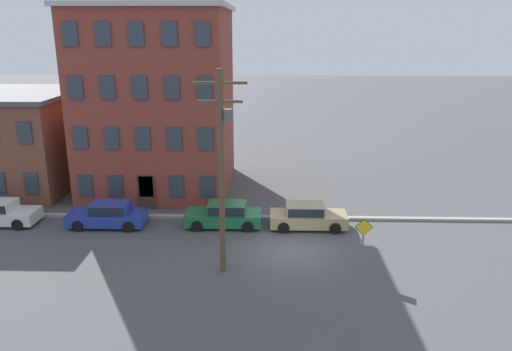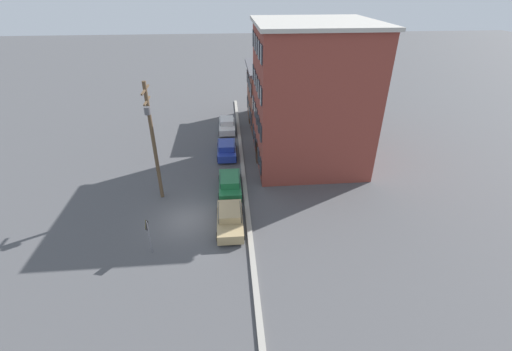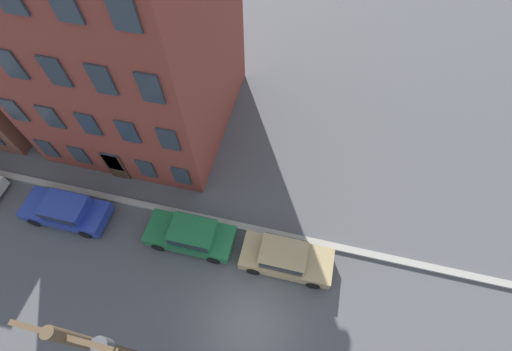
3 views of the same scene
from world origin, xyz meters
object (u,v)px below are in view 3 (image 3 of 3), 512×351
Objects in this scene: car_blue at (66,210)px; utility_pole at (120,351)px; car_tan at (285,257)px; car_green at (191,234)px.

utility_pole is (7.23, -5.39, 4.58)m from car_blue.
car_blue is 11.56m from car_tan.
car_blue is at bearing -179.44° from car_tan.
car_tan is 8.36m from utility_pole.
utility_pole reaches higher than car_green.
utility_pole is (-4.32, -5.50, 4.58)m from car_tan.
car_blue and car_green have the same top height.
car_tan is (11.56, 0.11, 0.00)m from car_blue.
car_blue is at bearing 143.33° from utility_pole.
car_green is at bearing 94.64° from utility_pole.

